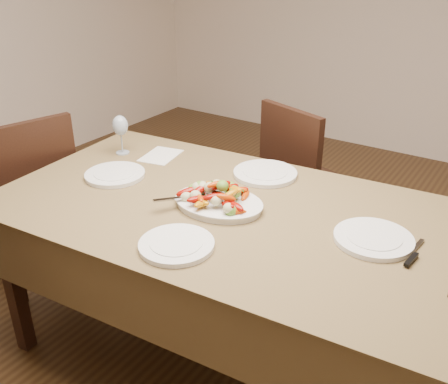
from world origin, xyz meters
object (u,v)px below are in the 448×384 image
chair_far (311,184)px  plate_left (115,175)px  dining_table (224,284)px  chair_left (28,199)px  wine_glass (121,134)px  plate_near (177,245)px  serving_platter (219,204)px  plate_far (265,173)px  plate_right (373,239)px

chair_far → plate_left: bearing=80.6°
plate_left → dining_table: bearing=3.8°
chair_far → chair_left: same height
wine_glass → plate_near: bearing=-34.6°
plate_near → serving_platter: bearing=97.9°
dining_table → plate_far: 0.52m
wine_glass → dining_table: bearing=-14.3°
plate_left → plate_near: same height
dining_table → serving_platter: bearing=-124.6°
chair_left → dining_table: bearing=107.8°
dining_table → plate_right: plate_right is taller
plate_far → plate_right: bearing=-25.0°
plate_far → wine_glass: size_ratio=1.39×
plate_right → wine_glass: bearing=175.1°
chair_far → serving_platter: bearing=110.3°
plate_right → serving_platter: bearing=-171.1°
chair_far → chair_left: size_ratio=1.00×
serving_platter → plate_right: serving_platter is taller
chair_left → plate_near: size_ratio=3.65×
chair_far → plate_right: size_ratio=3.46×
chair_left → plate_left: bearing=107.4°
dining_table → plate_right: bearing=7.2°
chair_far → plate_far: chair_far is taller
serving_platter → plate_near: serving_platter is taller
serving_platter → plate_right: 0.60m
dining_table → plate_left: plate_left is taller
chair_far → plate_left: 1.14m
dining_table → chair_left: chair_left is taller
chair_far → plate_left: (-0.53, -0.97, 0.29)m
chair_left → serving_platter: bearing=106.9°
dining_table → chair_far: 0.94m
serving_platter → plate_left: serving_platter is taller
plate_left → chair_left: bearing=-177.1°
chair_left → plate_left: (0.65, 0.03, 0.29)m
chair_far → plate_far: 0.65m
serving_platter → plate_right: (0.59, 0.09, -0.00)m
chair_far → wine_glass: bearing=66.2°
serving_platter → plate_left: 0.55m
chair_far → wine_glass: wine_glass is taller
dining_table → plate_near: 0.52m
chair_left → plate_left: chair_left is taller
plate_right → plate_near: bearing=-142.9°
plate_left → plate_near: (0.59, -0.30, 0.00)m
plate_left → plate_near: size_ratio=1.02×
plate_far → chair_far: bearing=92.0°
chair_far → plate_far: size_ratio=3.34×
plate_right → chair_far: bearing=125.3°
plate_far → wine_glass: 0.74m
plate_left → plate_right: same height
serving_platter → dining_table: bearing=55.4°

